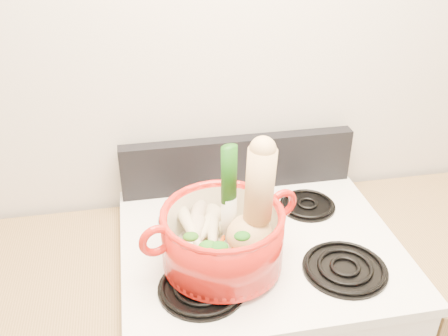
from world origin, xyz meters
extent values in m
cube|color=beige|center=(0.00, 1.75, 1.30)|extent=(3.50, 0.02, 2.60)
cube|color=silver|center=(0.00, 1.40, 0.93)|extent=(0.78, 0.67, 0.03)
cube|color=black|center=(0.00, 1.70, 1.04)|extent=(0.76, 0.05, 0.18)
cylinder|color=black|center=(-0.19, 1.24, 0.96)|extent=(0.22, 0.22, 0.02)
cylinder|color=black|center=(0.19, 1.24, 0.96)|extent=(0.22, 0.22, 0.02)
cylinder|color=black|center=(-0.19, 1.54, 0.96)|extent=(0.17, 0.17, 0.02)
cylinder|color=black|center=(0.19, 1.54, 0.96)|extent=(0.17, 0.17, 0.02)
cylinder|color=#B7180F|center=(-0.12, 1.32, 1.05)|extent=(0.39, 0.39, 0.15)
torus|color=#B7180F|center=(-0.29, 1.27, 1.10)|extent=(0.09, 0.04, 0.09)
torus|color=#B7180F|center=(0.05, 1.36, 1.10)|extent=(0.09, 0.04, 0.09)
cylinder|color=silver|center=(-0.10, 1.37, 1.15)|extent=(0.06, 0.06, 0.29)
ellipsoid|color=#D2BD81|center=(-0.09, 1.38, 1.02)|extent=(0.08, 0.06, 0.04)
cone|color=beige|center=(-0.19, 1.36, 1.02)|extent=(0.13, 0.23, 0.06)
cone|color=beige|center=(-0.19, 1.34, 1.03)|extent=(0.17, 0.21, 0.07)
cone|color=beige|center=(-0.14, 1.34, 1.04)|extent=(0.08, 0.21, 0.06)
cone|color=beige|center=(-0.20, 1.32, 1.04)|extent=(0.10, 0.18, 0.05)
cone|color=beige|center=(-0.20, 1.35, 1.05)|extent=(0.12, 0.23, 0.06)
cone|color=beige|center=(-0.19, 1.33, 1.05)|extent=(0.08, 0.21, 0.06)
cone|color=#DA590A|center=(-0.16, 1.26, 1.02)|extent=(0.05, 0.18, 0.05)
cone|color=#CB4B0A|center=(-0.16, 1.28, 1.02)|extent=(0.12, 0.12, 0.04)
cone|color=#DC510B|center=(-0.10, 1.30, 1.03)|extent=(0.03, 0.16, 0.04)
cone|color=#CC470A|center=(-0.15, 1.26, 1.04)|extent=(0.09, 0.15, 0.04)
camera|label=1|loc=(-0.31, 0.31, 1.84)|focal=40.00mm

